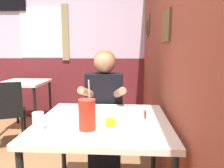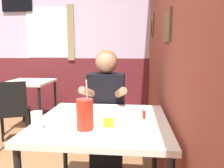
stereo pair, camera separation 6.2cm
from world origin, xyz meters
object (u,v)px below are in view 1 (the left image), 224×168
(main_table, at_px, (103,130))
(cocktail_pitcher, at_px, (87,115))
(chair_near_window, at_px, (6,110))
(person_seated, at_px, (105,113))
(background_table, at_px, (24,88))

(main_table, distance_m, cocktail_pitcher, 0.27)
(main_table, relative_size, cocktail_pitcher, 2.92)
(chair_near_window, distance_m, cocktail_pitcher, 1.80)
(chair_near_window, distance_m, person_seated, 1.37)
(background_table, distance_m, chair_near_window, 0.70)
(chair_near_window, xyz_separation_m, cocktail_pitcher, (1.24, -1.27, 0.35))
(main_table, height_order, chair_near_window, chair_near_window)
(background_table, bearing_deg, main_table, -51.38)
(person_seated, bearing_deg, cocktail_pitcher, -92.41)
(chair_near_window, height_order, cocktail_pitcher, cocktail_pitcher)
(cocktail_pitcher, bearing_deg, main_table, 68.18)
(chair_near_window, relative_size, person_seated, 0.70)
(cocktail_pitcher, bearing_deg, background_table, 124.26)
(main_table, distance_m, chair_near_window, 1.71)
(main_table, bearing_deg, cocktail_pitcher, -111.82)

